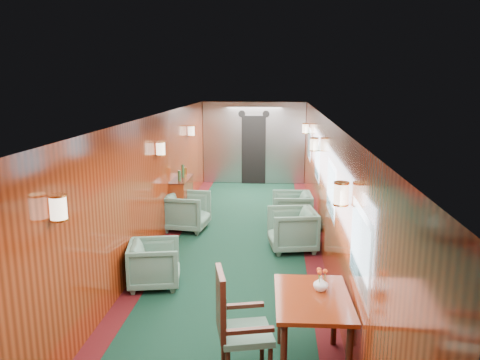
% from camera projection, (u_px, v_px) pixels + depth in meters
% --- Properties ---
extents(room, '(12.00, 12.10, 2.40)m').
position_uv_depth(room, '(235.00, 163.00, 7.85)').
color(room, black).
rests_on(room, ground).
extents(bulkhead, '(2.98, 0.17, 2.39)m').
position_uv_depth(bulkhead, '(254.00, 143.00, 13.70)').
color(bulkhead, '#A7A9AE').
rests_on(bulkhead, ground).
extents(windows_right, '(0.02, 8.60, 0.80)m').
position_uv_depth(windows_right, '(323.00, 173.00, 8.01)').
color(windows_right, silver).
rests_on(windows_right, ground).
extents(wall_sconces, '(2.97, 7.97, 0.25)m').
position_uv_depth(wall_sconces, '(238.00, 149.00, 8.37)').
color(wall_sconces, beige).
rests_on(wall_sconces, ground).
extents(dining_table, '(0.80, 1.12, 0.83)m').
position_uv_depth(dining_table, '(312.00, 308.00, 4.84)').
color(dining_table, maroon).
rests_on(dining_table, ground).
extents(side_chair, '(0.63, 0.65, 1.19)m').
position_uv_depth(side_chair, '(235.00, 322.00, 4.67)').
color(side_chair, '#1D443A').
rests_on(side_chair, ground).
extents(credenza, '(0.33, 1.07, 1.23)m').
position_uv_depth(credenza, '(182.00, 200.00, 10.06)').
color(credenza, maroon).
rests_on(credenza, ground).
extents(flower_vase, '(0.18, 0.18, 0.16)m').
position_uv_depth(flower_vase, '(321.00, 283.00, 4.93)').
color(flower_vase, silver).
rests_on(flower_vase, dining_table).
extents(armchair_left_near, '(0.87, 0.85, 0.68)m').
position_uv_depth(armchair_left_near, '(155.00, 264.00, 6.93)').
color(armchair_left_near, '#1D443A').
rests_on(armchair_left_near, ground).
extents(armchair_left_far, '(0.93, 0.91, 0.77)m').
position_uv_depth(armchair_left_far, '(187.00, 211.00, 9.53)').
color(armchair_left_far, '#1D443A').
rests_on(armchair_left_far, ground).
extents(armchair_right_near, '(0.95, 0.93, 0.75)m').
position_uv_depth(armchair_right_near, '(292.00, 230.00, 8.39)').
color(armchair_right_near, '#1D443A').
rests_on(armchair_right_near, ground).
extents(armchair_right_far, '(0.85, 0.82, 0.73)m').
position_uv_depth(armchair_right_far, '(292.00, 210.00, 9.70)').
color(armchair_right_far, '#1D443A').
rests_on(armchair_right_far, ground).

